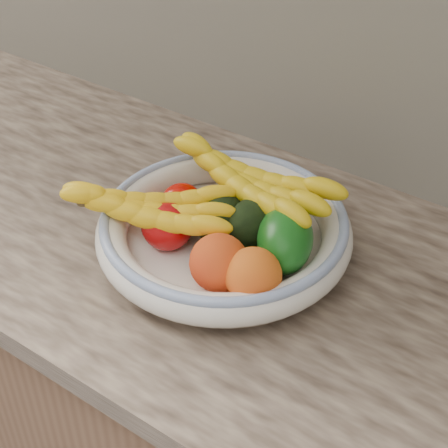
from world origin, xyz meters
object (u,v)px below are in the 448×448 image
at_px(green_mango, 285,239).
at_px(banana_bunch_back, 248,186).
at_px(banana_bunch_front, 149,212).
at_px(fruit_bowl, 224,230).

height_order(green_mango, banana_bunch_back, banana_bunch_back).
relative_size(green_mango, banana_bunch_back, 0.39).
relative_size(green_mango, banana_bunch_front, 0.45).
distance_m(green_mango, banana_bunch_front, 0.21).
xyz_separation_m(banana_bunch_back, banana_bunch_front, (-0.09, -0.14, -0.01)).
height_order(fruit_bowl, green_mango, green_mango).
bearing_deg(fruit_bowl, banana_bunch_front, -144.98).
height_order(banana_bunch_back, banana_bunch_front, banana_bunch_back).
bearing_deg(banana_bunch_front, banana_bunch_back, 26.65).
xyz_separation_m(fruit_bowl, banana_bunch_back, (-0.00, 0.07, 0.04)).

